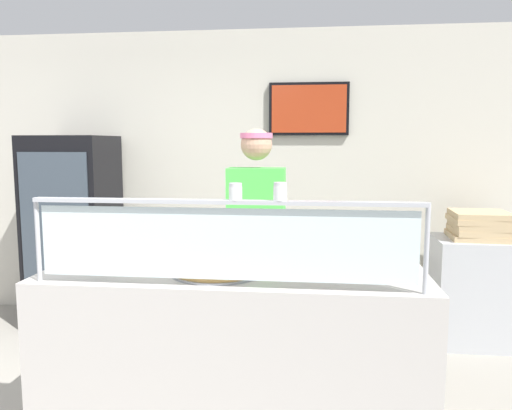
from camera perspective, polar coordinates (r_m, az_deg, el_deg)
The scene contains 12 objects.
ground_plane at distance 3.75m, azimuth -0.84°, elevation -19.31°, with size 12.00×12.00×0.00m, color gray.
shop_rear_unit at distance 4.75m, azimuth 1.37°, elevation 3.35°, with size 6.54×0.13×2.70m.
serving_counter at distance 2.97m, azimuth -2.54°, elevation -16.55°, with size 2.14×0.71×0.95m, color #BCB7B2.
sneeze_guard at distance 2.47m, azimuth -3.73°, elevation -3.11°, with size 1.96×0.06×0.44m.
pizza_tray at distance 2.79m, azimuth -4.47°, elevation -7.41°, with size 0.51×0.51×0.04m.
pizza_server at distance 2.77m, azimuth -4.85°, elevation -7.06°, with size 0.07×0.28×0.01m, color #ADAFB7.
parmesan_shaker at distance 2.43m, azimuth -2.35°, elevation 1.41°, with size 0.06×0.06×0.08m.
pepper_flake_shaker at distance 2.41m, azimuth 2.77°, elevation 1.41°, with size 0.07×0.07×0.09m.
worker_figure at distance 3.39m, azimuth 0.11°, elevation -4.14°, with size 0.41×0.50×1.76m.
drink_fridge at distance 4.86m, azimuth -20.04°, elevation -2.82°, with size 0.71×0.65×1.73m.
prep_shelf at distance 4.61m, azimuth 23.71°, elevation -8.93°, with size 0.70×0.55×0.88m, color #B7BABF.
pizza_box_stack at distance 4.50m, azimuth 24.08°, elevation -2.11°, with size 0.48×0.46×0.22m.
Camera 1 is at (1.51, -2.33, 1.66)m, focal length 35.14 mm.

